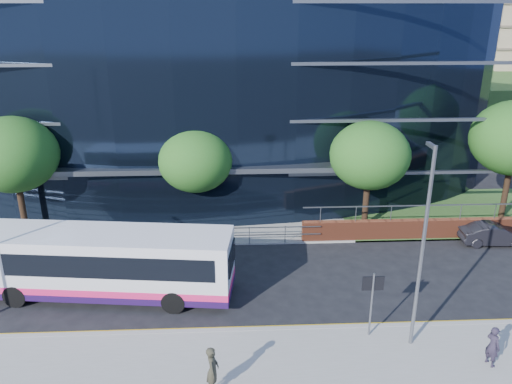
{
  "coord_description": "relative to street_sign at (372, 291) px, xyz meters",
  "views": [
    {
      "loc": [
        -0.83,
        -18.17,
        12.52
      ],
      "look_at": [
        0.42,
        8.0,
        2.79
      ],
      "focal_mm": 35.0,
      "sensor_mm": 36.0,
      "label": 1
    }
  ],
  "objects": [
    {
      "name": "far_forecourt",
      "position": [
        -10.5,
        12.59,
        -2.1
      ],
      "size": [
        50.0,
        8.0,
        0.1
      ],
      "primitive_type": "cube",
      "color": "gray",
      "rests_on": "ground"
    },
    {
      "name": "yellow_line_outer",
      "position": [
        -4.5,
        0.79,
        -2.14
      ],
      "size": [
        80.0,
        0.08,
        0.01
      ],
      "primitive_type": "cube",
      "color": "gold",
      "rests_on": "ground"
    },
    {
      "name": "street_sign",
      "position": [
        0.0,
        0.0,
        0.0
      ],
      "size": [
        0.85,
        0.09,
        2.8
      ],
      "color": "slate",
      "rests_on": "pavement_near"
    },
    {
      "name": "ground",
      "position": [
        -4.5,
        1.59,
        -2.15
      ],
      "size": [
        200.0,
        200.0,
        0.0
      ],
      "primitive_type": "plane",
      "color": "black",
      "rests_on": "ground"
    },
    {
      "name": "kerb",
      "position": [
        -4.5,
        0.59,
        -2.07
      ],
      "size": [
        80.0,
        0.25,
        0.16
      ],
      "primitive_type": "cube",
      "color": "gray",
      "rests_on": "ground"
    },
    {
      "name": "tree_far_b",
      "position": [
        -7.5,
        11.09,
        2.06
      ],
      "size": [
        4.29,
        4.29,
        6.05
      ],
      "color": "black",
      "rests_on": "ground"
    },
    {
      "name": "city_bus",
      "position": [
        -11.11,
        3.71,
        -0.49
      ],
      "size": [
        11.81,
        3.97,
        3.14
      ],
      "rotation": [
        0.0,
        0.0,
        -0.12
      ],
      "color": "silver",
      "rests_on": "ground"
    },
    {
      "name": "pedestrian",
      "position": [
        4.0,
        -1.97,
        -1.2
      ],
      "size": [
        0.55,
        0.68,
        1.61
      ],
      "primitive_type": "imported",
      "rotation": [
        0.0,
        0.0,
        1.89
      ],
      "color": "#251F2F",
      "rests_on": "pavement_near"
    },
    {
      "name": "tree_far_a",
      "position": [
        -17.5,
        10.59,
        2.71
      ],
      "size": [
        4.95,
        4.95,
        6.98
      ],
      "color": "black",
      "rests_on": "ground"
    },
    {
      "name": "yellow_line_inner",
      "position": [
        -4.5,
        0.94,
        -2.14
      ],
      "size": [
        80.0,
        0.08,
        0.01
      ],
      "primitive_type": "cube",
      "color": "gold",
      "rests_on": "ground"
    },
    {
      "name": "parked_car",
      "position": [
        9.16,
        8.05,
        -1.54
      ],
      "size": [
        3.74,
        1.48,
        1.21
      ],
      "primitive_type": "imported",
      "rotation": [
        0.0,
        0.0,
        1.52
      ],
      "color": "black",
      "rests_on": "ground"
    },
    {
      "name": "guard_railings",
      "position": [
        -12.5,
        8.59,
        -1.33
      ],
      "size": [
        24.0,
        0.05,
        1.1
      ],
      "color": "slate",
      "rests_on": "ground"
    },
    {
      "name": "apartment_block",
      "position": [
        27.5,
        58.8,
        8.96
      ],
      "size": [
        60.0,
        42.0,
        30.0
      ],
      "color": "#2D511E",
      "rests_on": "ground"
    },
    {
      "name": "glass_office",
      "position": [
        -8.5,
        22.44,
        5.85
      ],
      "size": [
        44.0,
        23.1,
        16.0
      ],
      "color": "black",
      "rests_on": "ground"
    },
    {
      "name": "tree_far_c",
      "position": [
        2.5,
        10.59,
        2.39
      ],
      "size": [
        4.62,
        4.62,
        6.51
      ],
      "color": "black",
      "rests_on": "ground"
    },
    {
      "name": "tree_dist_e",
      "position": [
        19.5,
        41.59,
        2.39
      ],
      "size": [
        4.62,
        4.62,
        6.51
      ],
      "color": "black",
      "rests_on": "ground"
    },
    {
      "name": "pedestrian_b",
      "position": [
        -6.14,
        -2.86,
        -1.12
      ],
      "size": [
        0.45,
        0.66,
        1.77
      ],
      "primitive_type": "imported",
      "rotation": [
        0.0,
        0.0,
        1.53
      ],
      "color": "#302F22",
      "rests_on": "pavement_near"
    },
    {
      "name": "streetlight_east",
      "position": [
        1.5,
        -0.59,
        2.29
      ],
      "size": [
        0.15,
        0.77,
        8.0
      ],
      "color": "slate",
      "rests_on": "pavement_near"
    }
  ]
}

